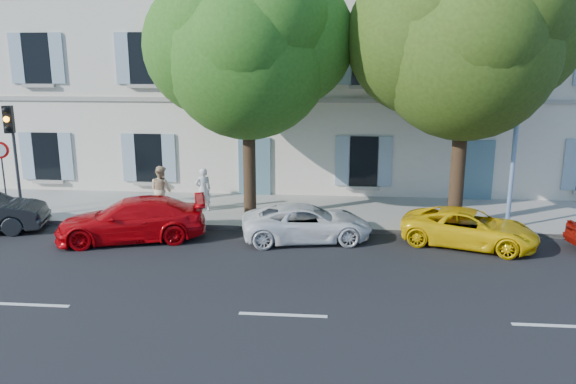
# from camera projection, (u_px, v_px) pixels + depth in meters

# --- Properties ---
(ground) EXTENTS (90.00, 90.00, 0.00)m
(ground) POSITION_uv_depth(u_px,v_px,m) (296.00, 254.00, 16.49)
(ground) COLOR black
(sidewalk) EXTENTS (36.00, 4.50, 0.15)m
(sidewalk) POSITION_uv_depth(u_px,v_px,m) (305.00, 212.00, 20.78)
(sidewalk) COLOR #A09E96
(sidewalk) RESTS_ON ground
(kerb) EXTENTS (36.00, 0.16, 0.16)m
(kerb) POSITION_uv_depth(u_px,v_px,m) (301.00, 229.00, 18.68)
(kerb) COLOR #9E998E
(kerb) RESTS_ON ground
(building) EXTENTS (28.00, 7.00, 12.00)m
(building) POSITION_uv_depth(u_px,v_px,m) (314.00, 49.00, 24.96)
(building) COLOR silver
(building) RESTS_ON ground
(car_red_coupe) EXTENTS (4.93, 3.02, 1.34)m
(car_red_coupe) POSITION_uv_depth(u_px,v_px,m) (132.00, 219.00, 17.66)
(car_red_coupe) COLOR #BE050B
(car_red_coupe) RESTS_ON ground
(car_white_coupe) EXTENTS (4.35, 2.57, 1.14)m
(car_white_coupe) POSITION_uv_depth(u_px,v_px,m) (307.00, 223.00, 17.67)
(car_white_coupe) COLOR white
(car_white_coupe) RESTS_ON ground
(car_yellow_supercar) EXTENTS (4.41, 3.03, 1.12)m
(car_yellow_supercar) POSITION_uv_depth(u_px,v_px,m) (469.00, 228.00, 17.15)
(car_yellow_supercar) COLOR yellow
(car_yellow_supercar) RESTS_ON ground
(tree_left) EXTENTS (5.55, 5.55, 8.61)m
(tree_left) POSITION_uv_depth(u_px,v_px,m) (248.00, 56.00, 18.45)
(tree_left) COLOR #3A2819
(tree_left) RESTS_ON sidewalk
(tree_right) EXTENTS (5.83, 5.83, 8.99)m
(tree_right) POSITION_uv_depth(u_px,v_px,m) (466.00, 48.00, 17.59)
(tree_right) COLOR #3A2819
(tree_right) RESTS_ON sidewalk
(traffic_light) EXTENTS (0.34, 0.44, 3.92)m
(traffic_light) POSITION_uv_depth(u_px,v_px,m) (12.00, 138.00, 19.01)
(traffic_light) COLOR #383A3D
(traffic_light) RESTS_ON sidewalk
(road_sign) EXTENTS (0.59, 0.19, 2.61)m
(road_sign) POSITION_uv_depth(u_px,v_px,m) (2.00, 162.00, 19.85)
(road_sign) COLOR #383A3D
(road_sign) RESTS_ON sidewalk
(street_lamp) EXTENTS (0.24, 1.55, 7.29)m
(street_lamp) POSITION_uv_depth(u_px,v_px,m) (520.00, 102.00, 17.46)
(street_lamp) COLOR #7293BF
(street_lamp) RESTS_ON sidewalk
(pedestrian_a) EXTENTS (0.69, 0.61, 1.60)m
(pedestrian_a) POSITION_uv_depth(u_px,v_px,m) (203.00, 190.00, 20.41)
(pedestrian_a) COLOR silver
(pedestrian_a) RESTS_ON sidewalk
(pedestrian_b) EXTENTS (1.07, 1.01, 1.74)m
(pedestrian_b) POSITION_uv_depth(u_px,v_px,m) (161.00, 190.00, 20.09)
(pedestrian_b) COLOR tan
(pedestrian_b) RESTS_ON sidewalk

